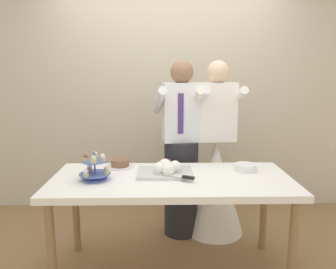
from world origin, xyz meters
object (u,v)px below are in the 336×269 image
(cupcake_stand, at_px, (95,169))
(main_cake_tray, at_px, (166,170))
(person_groom, at_px, (181,159))
(person_bride, at_px, (215,174))
(dessert_table, at_px, (172,187))
(plate_stack, at_px, (246,167))
(round_cake, at_px, (120,164))

(cupcake_stand, bearing_deg, main_cake_tray, 12.11)
(person_groom, distance_m, person_bride, 0.37)
(main_cake_tray, bearing_deg, dessert_table, -59.31)
(cupcake_stand, distance_m, person_bride, 1.26)
(main_cake_tray, relative_size, person_bride, 0.25)
(plate_stack, bearing_deg, person_groom, 135.78)
(plate_stack, bearing_deg, person_bride, 107.38)
(main_cake_tray, xyz_separation_m, plate_stack, (0.64, 0.09, -0.01))
(dessert_table, distance_m, plate_stack, 0.63)
(person_groom, relative_size, person_bride, 1.00)
(cupcake_stand, relative_size, round_cake, 0.96)
(dessert_table, distance_m, cupcake_stand, 0.59)
(main_cake_tray, bearing_deg, round_cake, 150.86)
(cupcake_stand, height_order, main_cake_tray, cupcake_stand)
(person_groom, bearing_deg, round_cake, -146.09)
(dessert_table, distance_m, person_groom, 0.65)
(round_cake, bearing_deg, person_bride, 24.07)
(plate_stack, height_order, round_cake, round_cake)
(dessert_table, relative_size, cupcake_stand, 7.83)
(dessert_table, height_order, person_groom, person_groom)
(cupcake_stand, relative_size, person_bride, 0.14)
(plate_stack, relative_size, person_groom, 0.11)
(main_cake_tray, xyz_separation_m, round_cake, (-0.38, 0.21, -0.01))
(cupcake_stand, height_order, person_bride, person_bride)
(cupcake_stand, height_order, person_groom, person_groom)
(main_cake_tray, distance_m, plate_stack, 0.65)
(cupcake_stand, distance_m, main_cake_tray, 0.54)
(dessert_table, distance_m, round_cake, 0.52)
(dessert_table, height_order, cupcake_stand, cupcake_stand)
(round_cake, height_order, person_bride, person_bride)
(dessert_table, relative_size, person_bride, 1.08)
(dessert_table, relative_size, person_groom, 1.08)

